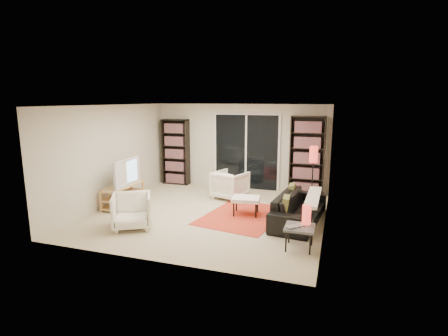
{
  "coord_description": "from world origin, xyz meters",
  "views": [
    {
      "loc": [
        2.68,
        -7.05,
        2.53
      ],
      "look_at": [
        0.25,
        0.3,
        1.0
      ],
      "focal_mm": 28.0,
      "sensor_mm": 36.0,
      "label": 1
    }
  ],
  "objects_px": {
    "bookshelf_right": "(307,156)",
    "side_table": "(300,229)",
    "floor_lamp": "(313,160)",
    "ottoman": "(246,200)",
    "armchair_back": "(230,185)",
    "sofa": "(299,208)",
    "armchair_front": "(132,211)",
    "bookshelf_left": "(176,152)",
    "tv_stand": "(123,195)"
  },
  "relations": [
    {
      "from": "sofa",
      "to": "armchair_front",
      "type": "height_order",
      "value": "armchair_front"
    },
    {
      "from": "sofa",
      "to": "side_table",
      "type": "xyz_separation_m",
      "value": [
        0.15,
        -1.37,
        0.06
      ]
    },
    {
      "from": "side_table",
      "to": "floor_lamp",
      "type": "relative_size",
      "value": 0.35
    },
    {
      "from": "sofa",
      "to": "floor_lamp",
      "type": "xyz_separation_m",
      "value": [
        0.15,
        1.29,
        0.81
      ]
    },
    {
      "from": "bookshelf_left",
      "to": "floor_lamp",
      "type": "relative_size",
      "value": 1.35
    },
    {
      "from": "bookshelf_left",
      "to": "armchair_back",
      "type": "height_order",
      "value": "bookshelf_left"
    },
    {
      "from": "bookshelf_right",
      "to": "sofa",
      "type": "xyz_separation_m",
      "value": [
        0.08,
        -2.26,
        -0.75
      ]
    },
    {
      "from": "sofa",
      "to": "armchair_back",
      "type": "distance_m",
      "value": 2.28
    },
    {
      "from": "armchair_back",
      "to": "ottoman",
      "type": "height_order",
      "value": "armchair_back"
    },
    {
      "from": "sofa",
      "to": "bookshelf_right",
      "type": "bearing_deg",
      "value": 8.27
    },
    {
      "from": "armchair_back",
      "to": "tv_stand",
      "type": "bearing_deg",
      "value": 48.91
    },
    {
      "from": "armchair_back",
      "to": "armchair_front",
      "type": "distance_m",
      "value": 2.91
    },
    {
      "from": "sofa",
      "to": "ottoman",
      "type": "relative_size",
      "value": 3.1
    },
    {
      "from": "bookshelf_left",
      "to": "bookshelf_right",
      "type": "relative_size",
      "value": 0.93
    },
    {
      "from": "ottoman",
      "to": "side_table",
      "type": "height_order",
      "value": "same"
    },
    {
      "from": "tv_stand",
      "to": "bookshelf_left",
      "type": "bearing_deg",
      "value": 84.17
    },
    {
      "from": "floor_lamp",
      "to": "sofa",
      "type": "bearing_deg",
      "value": -96.63
    },
    {
      "from": "tv_stand",
      "to": "armchair_back",
      "type": "bearing_deg",
      "value": 31.55
    },
    {
      "from": "sofa",
      "to": "armchair_back",
      "type": "xyz_separation_m",
      "value": [
        -1.91,
        1.25,
        0.06
      ]
    },
    {
      "from": "sofa",
      "to": "floor_lamp",
      "type": "bearing_deg",
      "value": -0.42
    },
    {
      "from": "sofa",
      "to": "floor_lamp",
      "type": "distance_m",
      "value": 1.53
    },
    {
      "from": "armchair_front",
      "to": "ottoman",
      "type": "xyz_separation_m",
      "value": [
        1.96,
        1.48,
        0.0
      ]
    },
    {
      "from": "bookshelf_left",
      "to": "sofa",
      "type": "bearing_deg",
      "value": -29.84
    },
    {
      "from": "tv_stand",
      "to": "sofa",
      "type": "distance_m",
      "value": 4.18
    },
    {
      "from": "bookshelf_left",
      "to": "side_table",
      "type": "distance_m",
      "value": 5.5
    },
    {
      "from": "floor_lamp",
      "to": "armchair_front",
      "type": "bearing_deg",
      "value": -140.73
    },
    {
      "from": "bookshelf_left",
      "to": "tv_stand",
      "type": "height_order",
      "value": "bookshelf_left"
    },
    {
      "from": "armchair_back",
      "to": "floor_lamp",
      "type": "height_order",
      "value": "floor_lamp"
    },
    {
      "from": "ottoman",
      "to": "side_table",
      "type": "bearing_deg",
      "value": -47.64
    },
    {
      "from": "bookshelf_left",
      "to": "floor_lamp",
      "type": "xyz_separation_m",
      "value": [
        4.08,
        -0.96,
        0.13
      ]
    },
    {
      "from": "armchair_back",
      "to": "armchair_front",
      "type": "xyz_separation_m",
      "value": [
        -1.23,
        -2.64,
        -0.01
      ]
    },
    {
      "from": "armchair_front",
      "to": "ottoman",
      "type": "relative_size",
      "value": 1.14
    },
    {
      "from": "armchair_back",
      "to": "floor_lamp",
      "type": "relative_size",
      "value": 0.54
    },
    {
      "from": "bookshelf_right",
      "to": "tv_stand",
      "type": "distance_m",
      "value": 4.81
    },
    {
      "from": "armchair_front",
      "to": "ottoman",
      "type": "distance_m",
      "value": 2.46
    },
    {
      "from": "bookshelf_right",
      "to": "tv_stand",
      "type": "xyz_separation_m",
      "value": [
        -4.1,
        -2.4,
        -0.79
      ]
    },
    {
      "from": "bookshelf_left",
      "to": "ottoman",
      "type": "distance_m",
      "value": 3.56
    },
    {
      "from": "sofa",
      "to": "ottoman",
      "type": "xyz_separation_m",
      "value": [
        -1.18,
        0.09,
        0.05
      ]
    },
    {
      "from": "bookshelf_right",
      "to": "side_table",
      "type": "bearing_deg",
      "value": -86.27
    },
    {
      "from": "tv_stand",
      "to": "floor_lamp",
      "type": "bearing_deg",
      "value": 18.41
    },
    {
      "from": "ottoman",
      "to": "bookshelf_right",
      "type": "bearing_deg",
      "value": 63.2
    },
    {
      "from": "bookshelf_right",
      "to": "armchair_back",
      "type": "distance_m",
      "value": 2.2
    },
    {
      "from": "armchair_back",
      "to": "side_table",
      "type": "distance_m",
      "value": 3.33
    },
    {
      "from": "bookshelf_left",
      "to": "floor_lamp",
      "type": "height_order",
      "value": "bookshelf_left"
    },
    {
      "from": "bookshelf_left",
      "to": "armchair_front",
      "type": "bearing_deg",
      "value": -77.65
    },
    {
      "from": "bookshelf_left",
      "to": "armchair_front",
      "type": "height_order",
      "value": "bookshelf_left"
    },
    {
      "from": "side_table",
      "to": "armchair_back",
      "type": "bearing_deg",
      "value": 128.25
    },
    {
      "from": "floor_lamp",
      "to": "ottoman",
      "type": "bearing_deg",
      "value": -137.79
    },
    {
      "from": "floor_lamp",
      "to": "armchair_back",
      "type": "bearing_deg",
      "value": -178.71
    },
    {
      "from": "bookshelf_right",
      "to": "floor_lamp",
      "type": "xyz_separation_m",
      "value": [
        0.23,
        -0.96,
        0.06
      ]
    }
  ]
}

